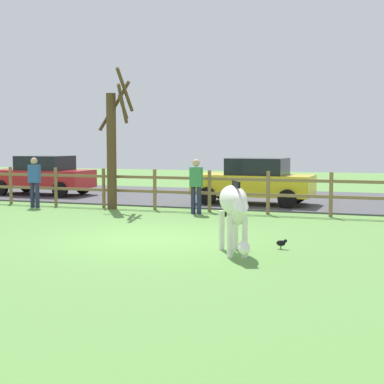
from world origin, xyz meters
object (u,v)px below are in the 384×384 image
object	(u,v)px
zebra	(234,206)
visitor_left_of_tree	(34,180)
parked_car_red	(43,175)
visitor_right_of_tree	(196,184)
bare_tree	(113,143)
parked_car_yellow	(254,181)
crow_on_grass	(281,243)

from	to	relation	value
zebra	visitor_left_of_tree	distance (m)	9.77
parked_car_red	visitor_right_of_tree	xyz separation A→B (m)	(7.62, -3.39, 0.06)
bare_tree	parked_car_yellow	size ratio (longest dim) A/B	1.09
zebra	parked_car_yellow	size ratio (longest dim) A/B	0.44
crow_on_grass	visitor_right_of_tree	distance (m)	5.86
parked_car_yellow	bare_tree	bearing A→B (deg)	-148.85
zebra	visitor_right_of_tree	bearing A→B (deg)	115.37
bare_tree	parked_car_red	xyz separation A→B (m)	(-4.69, 3.03, -1.27)
visitor_left_of_tree	visitor_right_of_tree	bearing A→B (deg)	1.57
parked_car_red	visitor_right_of_tree	size ratio (longest dim) A/B	2.44
bare_tree	visitor_left_of_tree	size ratio (longest dim) A/B	2.70
crow_on_grass	visitor_left_of_tree	size ratio (longest dim) A/B	0.13
crow_on_grass	parked_car_yellow	bearing A→B (deg)	106.66
parked_car_red	visitor_right_of_tree	world-z (taller)	visitor_right_of_tree
parked_car_yellow	visitor_left_of_tree	bearing A→B (deg)	-156.02
zebra	visitor_left_of_tree	xyz separation A→B (m)	(-8.16, 5.36, -0.02)
parked_car_yellow	visitor_left_of_tree	distance (m)	7.31
parked_car_yellow	visitor_right_of_tree	world-z (taller)	visitor_right_of_tree
crow_on_grass	parked_car_yellow	world-z (taller)	parked_car_yellow
bare_tree	zebra	world-z (taller)	bare_tree
visitor_left_of_tree	zebra	bearing A→B (deg)	-33.31
zebra	parked_car_yellow	world-z (taller)	parked_car_yellow
parked_car_red	visitor_left_of_tree	size ratio (longest dim) A/B	2.44
bare_tree	parked_car_red	bearing A→B (deg)	147.14
bare_tree	visitor_left_of_tree	world-z (taller)	bare_tree
visitor_left_of_tree	visitor_right_of_tree	xyz separation A→B (m)	(5.55, 0.15, 0.00)
parked_car_yellow	visitor_right_of_tree	xyz separation A→B (m)	(-1.14, -2.82, 0.06)
parked_car_red	parked_car_yellow	size ratio (longest dim) A/B	0.98
zebra	parked_car_red	size ratio (longest dim) A/B	0.45
bare_tree	visitor_right_of_tree	xyz separation A→B (m)	(2.93, -0.36, -1.21)
bare_tree	crow_on_grass	bearing A→B (deg)	-38.80
parked_car_red	visitor_left_of_tree	world-z (taller)	visitor_left_of_tree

